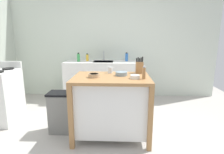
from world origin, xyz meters
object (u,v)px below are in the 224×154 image
object	(u,v)px
pepper_grinder	(144,73)
bottle_dish_soap	(87,58)
trash_bin	(61,112)
bowl_ceramic_small	(94,75)
drinking_cup	(110,70)
knife_block	(139,67)
kitchen_island	(111,104)
bowl_ceramic_wide	(135,77)
bottle_spray_cleaner	(79,57)
bowl_stoneware_deep	(121,74)
bottle_hand_soap	(127,57)
sink_faucet	(104,56)

from	to	relation	value
pepper_grinder	bottle_dish_soap	bearing A→B (deg)	120.31
trash_bin	bottle_dish_soap	distance (m)	1.73
bowl_ceramic_small	drinking_cup	xyz separation A→B (m)	(0.21, 0.30, 0.02)
knife_block	kitchen_island	bearing A→B (deg)	-146.58
kitchen_island	bottle_dish_soap	distance (m)	1.87
bowl_ceramic_wide	kitchen_island	bearing A→B (deg)	161.43
bottle_spray_cleaner	bottle_dish_soap	size ratio (longest dim) A/B	1.15
knife_block	bowl_stoneware_deep	bearing A→B (deg)	-144.89
knife_block	bottle_dish_soap	distance (m)	1.76
kitchen_island	bottle_dish_soap	bearing A→B (deg)	110.42
bottle_hand_soap	bottle_spray_cleaner	bearing A→B (deg)	-173.73
pepper_grinder	bowl_ceramic_small	bearing A→B (deg)	173.74
bowl_stoneware_deep	bottle_spray_cleaner	size ratio (longest dim) A/B	0.84
bowl_stoneware_deep	drinking_cup	distance (m)	0.24
kitchen_island	bowl_stoneware_deep	world-z (taller)	bowl_stoneware_deep
bowl_stoneware_deep	sink_faucet	xyz separation A→B (m)	(-0.39, 1.70, 0.07)
knife_block	drinking_cup	distance (m)	0.45
bowl_ceramic_small	bowl_stoneware_deep	world-z (taller)	bowl_stoneware_deep
bottle_spray_cleaner	bottle_dish_soap	distance (m)	0.21
bowl_stoneware_deep	bottle_dish_soap	world-z (taller)	bottle_dish_soap
kitchen_island	bottle_hand_soap	xyz separation A→B (m)	(0.27, 1.70, 0.48)
sink_faucet	knife_block	bearing A→B (deg)	-66.07
bowl_stoneware_deep	sink_faucet	bearing A→B (deg)	103.07
knife_block	bottle_spray_cleaner	distance (m)	1.79
bottle_hand_soap	trash_bin	bearing A→B (deg)	-123.06
drinking_cup	sink_faucet	size ratio (longest dim) A/B	0.43
pepper_grinder	bottle_dish_soap	size ratio (longest dim) A/B	1.01
drinking_cup	bottle_dish_soap	xyz separation A→B (m)	(-0.60, 1.44, 0.02)
bowl_ceramic_small	drinking_cup	size ratio (longest dim) A/B	1.61
bottle_dish_soap	bottle_hand_soap	bearing A→B (deg)	0.57
sink_faucet	bottle_hand_soap	bearing A→B (deg)	-8.04
pepper_grinder	bowl_stoneware_deep	bearing A→B (deg)	145.29
sink_faucet	bottle_dish_soap	world-z (taller)	sink_faucet
kitchen_island	bottle_spray_cleaner	size ratio (longest dim) A/B	5.37
bottle_hand_soap	knife_block	bearing A→B (deg)	-84.40
bowl_ceramic_small	sink_faucet	xyz separation A→B (m)	(-0.02, 1.83, 0.08)
pepper_grinder	bottle_dish_soap	world-z (taller)	pepper_grinder
kitchen_island	bowl_stoneware_deep	size ratio (longest dim) A/B	6.36
kitchen_island	drinking_cup	bearing A→B (deg)	96.94
drinking_cup	bowl_ceramic_wide	bearing A→B (deg)	-45.95
bowl_ceramic_small	trash_bin	size ratio (longest dim) A/B	0.24
trash_bin	bottle_hand_soap	xyz separation A→B (m)	(1.05, 1.61, 0.67)
bottle_dish_soap	knife_block	bearing A→B (deg)	-53.72
bowl_stoneware_deep	bowl_ceramic_wide	world-z (taller)	bowl_stoneware_deep
knife_block	bottle_hand_soap	distance (m)	1.44
knife_block	bottle_spray_cleaner	bearing A→B (deg)	132.95
bottle_dish_soap	bowl_stoneware_deep	bearing A→B (deg)	-64.50
sink_faucet	bowl_ceramic_small	bearing A→B (deg)	-89.43
bowl_stoneware_deep	pepper_grinder	size ratio (longest dim) A/B	0.96
kitchen_island	bottle_hand_soap	world-z (taller)	bottle_hand_soap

